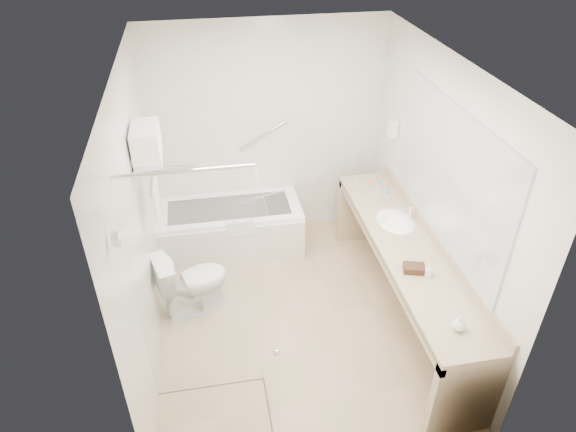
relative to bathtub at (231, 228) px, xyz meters
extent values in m
plane|color=tan|center=(0.50, -1.24, -0.28)|extent=(3.20, 3.20, 0.00)
cube|color=silver|center=(0.50, -1.24, 2.22)|extent=(2.60, 3.20, 0.10)
cube|color=beige|center=(0.50, 0.36, 0.97)|extent=(2.60, 0.10, 2.50)
cube|color=beige|center=(0.50, -2.84, 0.97)|extent=(2.60, 0.10, 2.50)
cube|color=beige|center=(-0.80, -1.24, 0.97)|extent=(0.10, 3.20, 2.50)
cube|color=beige|center=(1.80, -1.24, 0.97)|extent=(0.10, 3.20, 2.50)
cube|color=white|center=(0.00, 0.01, 0.00)|extent=(1.60, 0.70, 0.55)
cube|color=silver|center=(0.00, -0.35, -0.03)|extent=(1.60, 0.02, 0.50)
cube|color=silver|center=(0.10, -0.34, 0.22)|extent=(0.28, 0.06, 0.18)
cylinder|color=silver|center=(-0.45, 0.32, 0.67)|extent=(0.40, 0.03, 0.03)
cylinder|color=silver|center=(0.45, 0.32, 0.97)|extent=(0.53, 0.03, 0.33)
cube|color=silver|center=(-0.35, -1.94, 0.77)|extent=(0.90, 0.01, 2.10)
cube|color=silver|center=(0.10, -2.39, 0.77)|extent=(0.02, 0.90, 2.10)
cylinder|color=silver|center=(-0.35, -1.94, 1.82)|extent=(0.90, 0.02, 0.02)
sphere|color=silver|center=(0.13, -2.54, 0.72)|extent=(0.05, 0.05, 0.05)
cylinder|color=silver|center=(-0.75, -2.39, 1.67)|extent=(0.04, 0.10, 0.10)
cube|color=silver|center=(-0.67, -0.89, 1.42)|extent=(0.24, 0.55, 0.02)
cylinder|color=silver|center=(-0.67, -0.89, 1.20)|extent=(0.02, 0.55, 0.02)
cube|color=silver|center=(-0.67, -0.89, 1.04)|extent=(0.03, 0.42, 0.32)
cube|color=silver|center=(-0.67, -0.89, 1.48)|extent=(0.22, 0.40, 0.08)
cube|color=silver|center=(-0.67, -0.89, 1.57)|extent=(0.22, 0.40, 0.08)
cube|color=silver|center=(-0.67, -0.89, 1.65)|extent=(0.22, 0.40, 0.08)
cube|color=tan|center=(1.52, -1.39, 0.55)|extent=(0.55, 2.70, 0.05)
cube|color=tan|center=(1.78, -1.39, 0.62)|extent=(0.03, 2.70, 0.10)
cube|color=tan|center=(1.27, -1.39, 0.49)|extent=(0.04, 2.70, 0.08)
cube|color=tan|center=(1.52, -2.70, 0.12)|extent=(0.55, 0.08, 0.80)
cube|color=tan|center=(1.52, -0.08, 0.12)|extent=(0.55, 0.08, 0.80)
ellipsoid|color=white|center=(1.55, -0.99, 0.54)|extent=(0.40, 0.52, 0.14)
cylinder|color=silver|center=(1.70, -0.99, 0.65)|extent=(0.03, 0.03, 0.14)
cube|color=#B2B6BE|center=(1.79, -1.39, 1.27)|extent=(0.02, 2.00, 1.20)
cube|color=silver|center=(1.75, -0.19, 1.17)|extent=(0.08, 0.10, 0.18)
imported|color=white|center=(-0.45, -0.95, 0.07)|extent=(0.79, 0.59, 0.69)
cube|color=#3F2516|center=(1.44, -1.74, 0.60)|extent=(0.20, 0.16, 0.06)
imported|color=silver|center=(1.53, -1.82, 0.60)|extent=(0.09, 0.13, 0.05)
imported|color=silver|center=(1.51, -2.43, 0.63)|extent=(0.11, 0.13, 0.10)
cylinder|color=silver|center=(1.57, -0.67, 0.65)|extent=(0.06, 0.06, 0.16)
cylinder|color=#277CE0|center=(1.57, -0.67, 0.74)|extent=(0.03, 0.03, 0.02)
cylinder|color=silver|center=(1.55, -0.73, 0.65)|extent=(0.05, 0.05, 0.15)
cylinder|color=#277CE0|center=(1.55, -0.73, 0.74)|extent=(0.03, 0.03, 0.02)
cylinder|color=silver|center=(1.51, -0.59, 0.67)|extent=(0.07, 0.07, 0.19)
cylinder|color=#277CE0|center=(1.51, -0.59, 0.78)|extent=(0.04, 0.04, 0.03)
cylinder|color=silver|center=(1.35, -0.34, 0.62)|extent=(0.08, 0.08, 0.08)
cylinder|color=silver|center=(1.41, -1.01, 0.62)|extent=(0.08, 0.08, 0.09)
camera|label=1|loc=(-0.21, -4.85, 3.39)|focal=32.00mm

